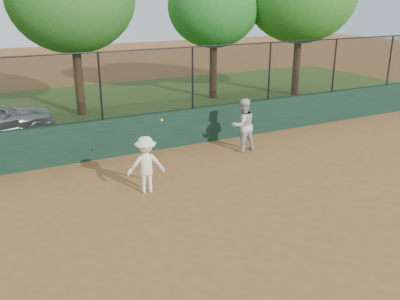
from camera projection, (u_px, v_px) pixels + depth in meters
name	position (u px, v px, depth m)	size (l,w,h in m)	color
ground	(215.00, 245.00, 8.84)	(80.00, 80.00, 0.00)	#965E30
back_wall	(120.00, 136.00, 13.68)	(26.00, 0.20, 1.20)	#173324
grass_strip	(77.00, 113.00, 18.91)	(36.00, 12.00, 0.01)	#2F4F18
player_second	(243.00, 125.00, 14.01)	(0.82, 0.64, 1.69)	silver
player_main	(146.00, 165.00, 11.04)	(1.03, 0.72, 1.93)	white
fence_assembly	(116.00, 84.00, 13.13)	(26.00, 0.06, 2.00)	black
tree_3	(214.00, 7.00, 20.31)	(4.31, 3.92, 6.11)	#392613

